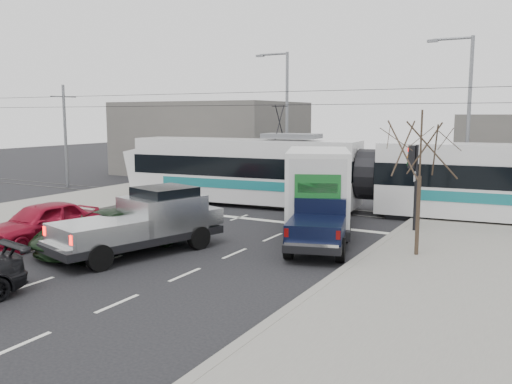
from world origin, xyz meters
The scene contains 15 objects.
ground centered at (0.00, 0.00, 0.00)m, with size 120.00×120.00×0.00m, color black.
sidewalk_right centered at (9.00, 0.00, 0.07)m, with size 6.00×60.00×0.15m, color gray.
rails centered at (0.00, 10.00, 0.01)m, with size 60.00×1.60×0.03m, color #33302D.
building_left centered at (-14.00, 22.00, 3.00)m, with size 14.00×10.00×6.00m, color #635F5A.
bare_tree centered at (7.60, 2.50, 3.79)m, with size 2.40×2.40×5.00m.
traffic_signal centered at (6.47, 6.50, 2.74)m, with size 0.44×0.44×3.60m.
street_lamp_near centered at (7.31, 14.00, 5.11)m, with size 2.38×0.25×9.00m.
street_lamp_far centered at (-4.19, 16.00, 5.11)m, with size 2.38×0.25×9.00m.
catenary centered at (0.00, 10.00, 3.88)m, with size 60.00×0.20×7.00m.
tram centered at (3.38, 10.16, 1.93)m, with size 26.71×5.22×5.43m.
silver_pickup centered at (-1.22, -1.35, 1.16)m, with size 3.88×6.75×2.32m.
box_truck centered at (2.85, 4.94, 1.76)m, with size 4.96×7.50×3.56m.
navy_pickup centered at (4.02, 2.47, 1.10)m, with size 3.33×5.62×2.23m.
green_car centered at (-2.64, -1.98, 0.75)m, with size 2.48×5.37×1.49m, color black.
red_car centered at (-5.71, -2.28, 0.81)m, with size 1.92×4.78×1.63m, color maroon.
Camera 1 is at (11.65, -16.29, 4.98)m, focal length 38.00 mm.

